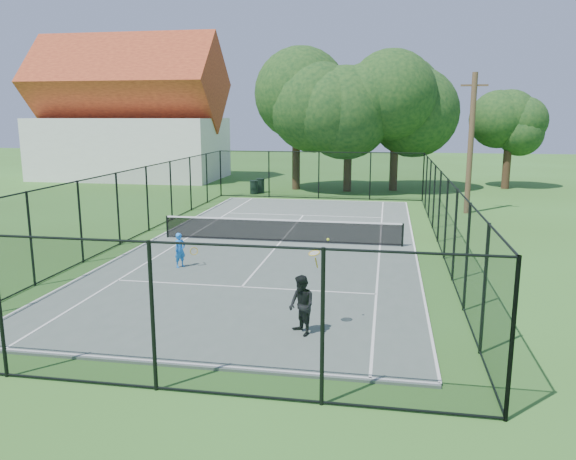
% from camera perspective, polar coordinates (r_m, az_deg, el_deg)
% --- Properties ---
extents(ground, '(120.00, 120.00, 0.00)m').
position_cam_1_polar(ground, '(23.51, -0.75, -1.34)').
color(ground, '#335E20').
extents(tennis_court, '(11.00, 24.00, 0.06)m').
position_cam_1_polar(tennis_court, '(23.50, -0.75, -1.27)').
color(tennis_court, '#53625A').
rests_on(tennis_court, ground).
extents(tennis_net, '(10.08, 0.08, 0.95)m').
position_cam_1_polar(tennis_net, '(23.39, -0.75, 0.04)').
color(tennis_net, black).
rests_on(tennis_net, tennis_court).
extents(fence, '(13.10, 26.10, 3.00)m').
position_cam_1_polar(fence, '(23.22, -0.76, 2.27)').
color(fence, black).
rests_on(fence, ground).
extents(tree_near_left, '(6.95, 6.95, 9.06)m').
position_cam_1_polar(tree_near_left, '(40.30, 0.84, 12.05)').
color(tree_near_left, '#332114').
rests_on(tree_near_left, ground).
extents(tree_near_mid, '(6.95, 6.95, 9.08)m').
position_cam_1_polar(tree_near_mid, '(39.42, 6.19, 12.03)').
color(tree_near_mid, '#332114').
rests_on(tree_near_mid, ground).
extents(tree_near_right, '(6.51, 6.51, 8.98)m').
position_cam_1_polar(tree_near_right, '(40.40, 10.90, 12.04)').
color(tree_near_right, '#332114').
rests_on(tree_near_right, ground).
extents(tree_far_right, '(4.83, 4.83, 6.38)m').
position_cam_1_polar(tree_far_right, '(43.59, 21.54, 9.09)').
color(tree_far_right, '#332114').
rests_on(tree_far_right, ground).
extents(building, '(15.30, 8.15, 11.87)m').
position_cam_1_polar(building, '(49.34, -15.81, 10.79)').
color(building, silver).
rests_on(building, ground).
extents(trash_bin_left, '(0.58, 0.58, 0.91)m').
position_cam_1_polar(trash_bin_left, '(38.23, -3.48, 4.37)').
color(trash_bin_left, black).
rests_on(trash_bin_left, ground).
extents(trash_bin_right, '(0.58, 0.58, 0.98)m').
position_cam_1_polar(trash_bin_right, '(38.82, -2.82, 4.54)').
color(trash_bin_right, black).
rests_on(trash_bin_right, ground).
extents(utility_pole, '(1.40, 0.30, 7.46)m').
position_cam_1_polar(utility_pole, '(31.83, 18.07, 8.39)').
color(utility_pole, '#4C3823').
rests_on(utility_pole, ground).
extents(player_blue, '(0.83, 0.53, 1.21)m').
position_cam_1_polar(player_blue, '(19.85, -10.89, -2.02)').
color(player_blue, blue).
rests_on(player_blue, tennis_court).
extents(player_black, '(1.02, 1.14, 2.26)m').
position_cam_1_polar(player_black, '(13.57, 1.39, -7.64)').
color(player_black, black).
rests_on(player_black, tennis_court).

